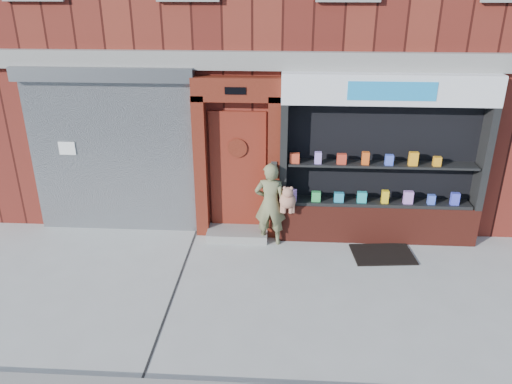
{
  "coord_description": "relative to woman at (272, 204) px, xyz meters",
  "views": [
    {
      "loc": [
        0.08,
        -6.37,
        4.39
      ],
      "look_at": [
        -0.37,
        1.0,
        1.22
      ],
      "focal_mm": 35.0,
      "sensor_mm": 36.0,
      "label": 1
    }
  ],
  "objects": [
    {
      "name": "woman",
      "position": [
        0.0,
        0.0,
        0.0
      ],
      "size": [
        0.73,
        0.4,
        1.51
      ],
      "color": "#6B6C47",
      "rests_on": "ground"
    },
    {
      "name": "ground",
      "position": [
        0.12,
        -1.54,
        -0.77
      ],
      "size": [
        80.0,
        80.0,
        0.0
      ],
      "primitive_type": "plane",
      "color": "#9E9E99",
      "rests_on": "ground"
    },
    {
      "name": "pharmacy_bay",
      "position": [
        1.87,
        0.27,
        0.6
      ],
      "size": [
        3.5,
        0.41,
        3.0
      ],
      "color": "maroon",
      "rests_on": "ground"
    },
    {
      "name": "doormat",
      "position": [
        1.93,
        -0.33,
        -0.76
      ],
      "size": [
        1.09,
        0.82,
        0.03
      ],
      "primitive_type": "cube",
      "rotation": [
        0.0,
        0.0,
        0.1
      ],
      "color": "black",
      "rests_on": "ground"
    },
    {
      "name": "red_door_bay",
      "position": [
        -0.63,
        0.32,
        0.69
      ],
      "size": [
        1.52,
        0.58,
        2.9
      ],
      "color": "#52180E",
      "rests_on": "ground"
    },
    {
      "name": "shutter_bay",
      "position": [
        -2.88,
        0.38,
        0.95
      ],
      "size": [
        3.1,
        0.3,
        3.04
      ],
      "color": "gray",
      "rests_on": "ground"
    }
  ]
}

